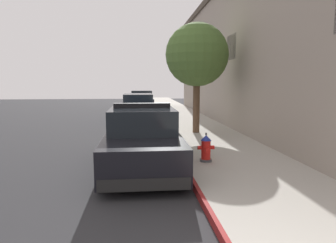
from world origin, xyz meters
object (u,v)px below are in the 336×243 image
(police_cruiser, at_px, (142,138))
(parked_car_silver_ahead, at_px, (138,108))
(parked_car_dark_far, at_px, (142,100))
(street_tree, at_px, (197,55))
(fire_hydrant, at_px, (206,148))

(police_cruiser, distance_m, parked_car_silver_ahead, 9.80)
(police_cruiser, distance_m, parked_car_dark_far, 17.34)
(parked_car_silver_ahead, relative_size, street_tree, 1.09)
(parked_car_silver_ahead, bearing_deg, street_tree, -66.32)
(fire_hydrant, bearing_deg, police_cruiser, 169.90)
(parked_car_silver_ahead, xyz_separation_m, fire_hydrant, (1.76, -10.09, -0.23))
(street_tree, bearing_deg, parked_car_silver_ahead, 113.68)
(parked_car_dark_far, height_order, street_tree, street_tree)
(parked_car_silver_ahead, distance_m, parked_car_dark_far, 7.55)
(police_cruiser, xyz_separation_m, parked_car_silver_ahead, (-0.11, 9.80, -0.00))
(police_cruiser, relative_size, parked_car_dark_far, 1.00)
(fire_hydrant, bearing_deg, street_tree, 82.25)
(parked_car_silver_ahead, xyz_separation_m, street_tree, (2.39, -5.46, 2.57))
(police_cruiser, xyz_separation_m, parked_car_dark_far, (0.18, 17.34, -0.00))
(parked_car_dark_far, xyz_separation_m, fire_hydrant, (1.47, -17.63, -0.23))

